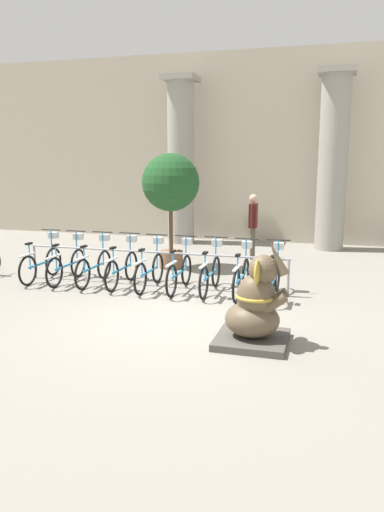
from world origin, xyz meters
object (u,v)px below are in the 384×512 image
at_px(bicycle_2, 95,265).
at_px(bicycle_4, 150,269).
at_px(bicycle_7, 242,275).
at_px(person_pedestrian, 253,220).
at_px(bicycle_8, 275,277).
at_px(bicycle_5, 180,271).
at_px(elephant_statue, 255,308).
at_px(bicycle_3, 123,267).
at_px(bicycle_6, 211,273).
at_px(bicycle_1, 68,264).
at_px(potted_tree, 171,187).
at_px(bicycle_0, 42,262).

relative_size(bicycle_2, bicycle_4, 1.00).
height_order(bicycle_2, bicycle_7, same).
xyz_separation_m(bicycle_2, person_pedestrian, (2.83, 3.68, 0.64)).
bearing_deg(person_pedestrian, bicycle_2, -127.55).
relative_size(bicycle_2, bicycle_8, 1.00).
distance_m(bicycle_4, bicycle_5, 0.64).
bearing_deg(elephant_statue, bicycle_7, 104.79).
distance_m(bicycle_3, person_pedestrian, 4.30).
relative_size(bicycle_3, bicycle_5, 1.00).
bearing_deg(bicycle_6, bicycle_1, -179.60).
distance_m(bicycle_1, bicycle_3, 1.29).
height_order(bicycle_8, potted_tree, potted_tree).
height_order(bicycle_5, person_pedestrian, person_pedestrian).
bearing_deg(bicycle_8, potted_tree, 144.26).
distance_m(bicycle_3, bicycle_4, 0.65).
bearing_deg(bicycle_0, potted_tree, 40.18).
relative_size(bicycle_2, bicycle_5, 1.00).
height_order(bicycle_3, elephant_statue, elephant_statue).
bearing_deg(bicycle_2, bicycle_4, -1.39).
bearing_deg(bicycle_5, bicycle_6, 2.06).
bearing_deg(bicycle_6, bicycle_7, -4.90).
bearing_deg(bicycle_6, bicycle_8, -1.17).
bearing_deg(potted_tree, bicycle_7, -43.50).
relative_size(bicycle_4, bicycle_6, 1.00).
distance_m(bicycle_0, person_pedestrian, 5.56).
bearing_deg(bicycle_7, bicycle_0, 179.46).
bearing_deg(potted_tree, bicycle_6, -52.84).
height_order(bicycle_3, person_pedestrian, person_pedestrian).
bearing_deg(bicycle_6, bicycle_0, -179.81).
relative_size(bicycle_2, bicycle_6, 1.00).
relative_size(bicycle_3, elephant_statue, 1.06).
height_order(person_pedestrian, potted_tree, potted_tree).
xyz_separation_m(bicycle_4, potted_tree, (-0.21, 2.02, 1.60)).
xyz_separation_m(bicycle_3, bicycle_6, (1.93, -0.02, 0.00)).
relative_size(bicycle_3, potted_tree, 0.60).
bearing_deg(bicycle_6, person_pedestrian, 86.14).
bearing_deg(bicycle_6, bicycle_4, -178.38).
height_order(bicycle_4, bicycle_7, same).
distance_m(bicycle_4, bicycle_8, 2.58).
bearing_deg(bicycle_7, bicycle_8, 2.56).
height_order(bicycle_3, bicycle_7, same).
xyz_separation_m(bicycle_2, bicycle_3, (0.64, 0.02, 0.00)).
height_order(bicycle_0, bicycle_4, same).
relative_size(bicycle_7, bicycle_8, 1.00).
bearing_deg(bicycle_6, elephant_statue, -63.08).
distance_m(bicycle_1, person_pedestrian, 5.11).
bearing_deg(bicycle_4, potted_tree, 96.06).
xyz_separation_m(bicycle_2, potted_tree, (1.08, 1.99, 1.60)).
xyz_separation_m(bicycle_0, bicycle_8, (5.16, -0.01, 0.00)).
xyz_separation_m(bicycle_6, potted_tree, (-1.50, 1.98, 1.60)).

